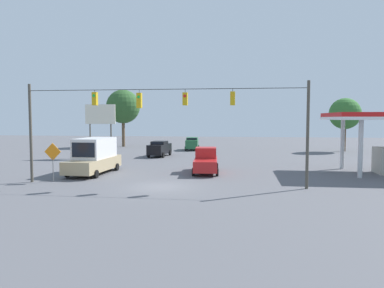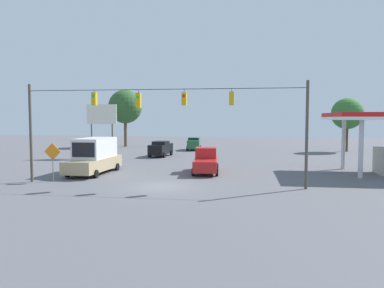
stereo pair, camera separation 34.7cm
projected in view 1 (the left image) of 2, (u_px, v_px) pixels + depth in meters
ground_plane at (161, 187)px, 25.30m from camera, size 140.00×140.00×0.00m
overhead_signal_span at (162, 118)px, 25.61m from camera, size 19.58×0.38×7.08m
box_truck_tan_parked_shoulder at (94, 156)px, 31.36m from camera, size 2.80×6.80×2.98m
sedan_black_withflow_far at (160, 148)px, 45.58m from camera, size 2.31×4.73×1.86m
pickup_truck_red_crossing_near at (206, 161)px, 31.90m from camera, size 2.42×5.41×2.12m
sedan_green_withflow_deep at (192, 143)px, 54.60m from camera, size 2.21×4.25×1.86m
traffic_cone_nearest at (83, 172)px, 30.13m from camera, size 0.42×0.42×0.55m
traffic_cone_second at (97, 169)px, 32.47m from camera, size 0.42×0.42×0.55m
traffic_cone_third at (107, 165)px, 35.19m from camera, size 0.42×0.42×0.55m
traffic_cone_fourth at (116, 161)px, 37.95m from camera, size 0.42×0.42×0.55m
roadside_billboard at (100, 119)px, 43.82m from camera, size 3.66×0.16×6.27m
work_zone_sign at (53, 155)px, 27.20m from camera, size 1.27×0.06×2.84m
tree_horizon_left at (123, 107)px, 61.08m from camera, size 5.50×5.50×9.31m
tree_horizon_right at (345, 114)px, 52.12m from camera, size 4.34×4.34×7.47m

